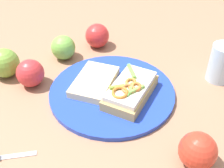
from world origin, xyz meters
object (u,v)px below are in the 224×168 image
Objects in this scene: apple_2 at (30,73)px; apple_4 at (97,36)px; plate at (112,92)px; sandwich at (130,90)px; apple_0 at (63,48)px; drinking_glass at (222,63)px; apple_3 at (198,151)px; bread_slice_side at (94,82)px; apple_1 at (5,63)px.

apple_4 is (0.22, 0.14, 0.00)m from apple_2.
sandwich is (0.04, -0.04, 0.03)m from plate.
apple_2 reaches higher than sandwich.
apple_0 is at bearing 113.51° from plate.
drinking_glass is (0.29, -0.02, 0.05)m from plate.
apple_3 is (0.06, -0.21, 0.00)m from sandwich.
plate is 0.22m from apple_0.
drinking_glass is (0.26, 0.01, 0.02)m from sandwich.
sandwich is 2.36× the size of apple_4.
sandwich is at bearing 81.41° from bread_slice_side.
apple_4 is at bearing 83.98° from plate.
apple_1 is 0.54m from apple_3.
apple_0 and apple_2 have the same top height.
apple_2 is at bearing 152.18° from plate.
apple_0 is (-0.09, 0.20, 0.03)m from plate.
apple_1 is 0.29m from apple_4.
apple_4 is at bearing -133.95° from sandwich.
plate is 0.30m from drinking_glass.
bread_slice_side is 0.31m from apple_3.
drinking_glass reaches higher than plate.
plate is at bearing 82.16° from bread_slice_side.
apple_0 is (-0.05, 0.17, 0.01)m from bread_slice_side.
drinking_glass is at bearing -14.38° from apple_2.
bread_slice_side is at bearing 114.74° from apple_3.
sandwich is at bearing -87.78° from apple_4.
plate is 4.27× the size of apple_4.
apple_1 is (-0.25, 0.16, 0.03)m from plate.
sandwich is 1.71× the size of drinking_glass.
sandwich reaches higher than plate.
sandwich is 2.42× the size of apple_2.
apple_0 is 0.12m from apple_4.
plate is 4.38× the size of apple_2.
bread_slice_side is at bearing -106.94° from apple_4.
apple_3 reaches higher than bread_slice_side.
apple_1 is (-0.29, 0.20, 0.01)m from sandwich.
apple_4 is at bearing 98.14° from apple_3.
apple_1 is at bearing -166.81° from apple_0.
apple_1 is (-0.16, -0.04, 0.00)m from apple_0.
apple_2 reaches higher than bread_slice_side.
bread_slice_side is 1.96× the size of apple_2.
drinking_glass reaches higher than apple_4.
drinking_glass is (0.27, -0.26, 0.01)m from apple_4.
drinking_glass reaches higher than apple_0.
apple_3 is at bearing -67.99° from apple_0.
apple_1 reaches higher than apple_2.
sandwich is 0.26m from drinking_glass.
bread_slice_side is at bearing 169.93° from drinking_glass.
apple_2 is at bearing -77.29° from sandwich.
apple_1 is 1.07× the size of apple_4.
bread_slice_side is 1.89× the size of apple_3.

